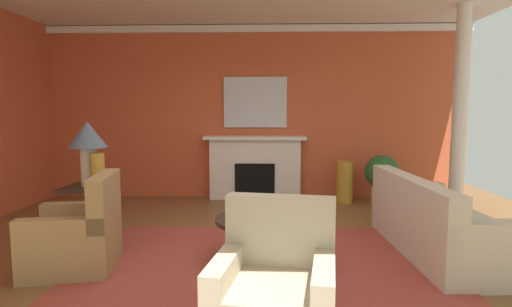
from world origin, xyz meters
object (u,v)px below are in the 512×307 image
(mantel_mirror, at_px, (255,102))
(sofa, at_px, (437,227))
(side_table, at_px, (91,211))
(vase_tall_corner, at_px, (345,182))
(armchair_near_window, at_px, (77,239))
(potted_plant, at_px, (382,175))
(vase_on_side_table, at_px, (97,171))
(fireplace, at_px, (255,169))
(armchair_facing_fireplace, at_px, (275,297))
(coffee_table, at_px, (263,228))
(table_lamp, at_px, (88,141))

(mantel_mirror, height_order, sofa, mantel_mirror)
(side_table, distance_m, vase_tall_corner, 4.08)
(armchair_near_window, relative_size, potted_plant, 1.14)
(mantel_mirror, relative_size, vase_on_side_table, 2.84)
(sofa, distance_m, vase_tall_corner, 2.52)
(side_table, xyz_separation_m, vase_tall_corner, (3.38, 2.29, -0.04))
(sofa, bearing_deg, potted_plant, 89.21)
(fireplace, xyz_separation_m, vase_tall_corner, (1.54, -0.30, -0.18))
(armchair_near_window, relative_size, vase_tall_corner, 1.32)
(armchair_near_window, bearing_deg, fireplace, 63.51)
(sofa, bearing_deg, armchair_near_window, -171.42)
(armchair_facing_fireplace, relative_size, coffee_table, 0.95)
(mantel_mirror, bearing_deg, coffee_table, -86.57)
(side_table, bearing_deg, table_lamp, -90.00)
(fireplace, xyz_separation_m, vase_on_side_table, (-1.69, -2.71, 0.36))
(coffee_table, relative_size, potted_plant, 1.20)
(fireplace, xyz_separation_m, mantel_mirror, (0.00, 0.12, 1.19))
(mantel_mirror, height_order, potted_plant, mantel_mirror)
(mantel_mirror, relative_size, potted_plant, 1.35)
(mantel_mirror, relative_size, vase_tall_corner, 1.56)
(table_lamp, bearing_deg, mantel_mirror, 55.84)
(side_table, bearing_deg, mantel_mirror, 55.84)
(armchair_facing_fireplace, xyz_separation_m, table_lamp, (-2.13, 1.95, 0.92))
(armchair_near_window, bearing_deg, side_table, 103.99)
(armchair_near_window, distance_m, potted_plant, 4.81)
(fireplace, height_order, table_lamp, table_lamp)
(armchair_near_window, bearing_deg, mantel_mirror, 64.32)
(sofa, bearing_deg, table_lamp, 177.58)
(armchair_near_window, distance_m, side_table, 0.76)
(side_table, height_order, potted_plant, potted_plant)
(coffee_table, relative_size, side_table, 1.43)
(armchair_near_window, height_order, vase_tall_corner, armchair_near_window)
(armchair_facing_fireplace, height_order, vase_tall_corner, armchair_facing_fireplace)
(armchair_near_window, relative_size, coffee_table, 0.95)
(fireplace, distance_m, mantel_mirror, 1.19)
(sofa, height_order, vase_tall_corner, sofa)
(fireplace, distance_m, side_table, 3.18)
(fireplace, bearing_deg, potted_plant, -9.79)
(sofa, height_order, vase_on_side_table, vase_on_side_table)
(vase_on_side_table, bearing_deg, coffee_table, -9.00)
(mantel_mirror, xyz_separation_m, armchair_near_window, (-1.65, -3.44, -1.41))
(sofa, bearing_deg, vase_on_side_table, 179.30)
(mantel_mirror, distance_m, potted_plant, 2.51)
(side_table, relative_size, table_lamp, 0.93)
(mantel_mirror, height_order, armchair_facing_fireplace, mantel_mirror)
(sofa, distance_m, armchair_near_window, 3.80)
(table_lamp, distance_m, vase_tall_corner, 4.17)
(mantel_mirror, xyz_separation_m, vase_on_side_table, (-1.69, -2.83, -0.82))
(table_lamp, bearing_deg, vase_on_side_table, -38.66)
(armchair_near_window, bearing_deg, vase_on_side_table, 93.06)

